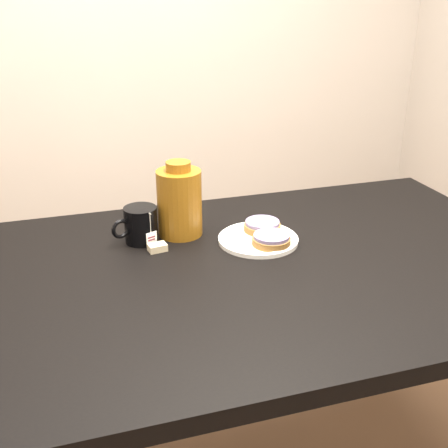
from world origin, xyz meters
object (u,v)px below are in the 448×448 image
object	(u,v)px
table	(268,293)
plate	(258,239)
bagel_front	(271,240)
bagel_package	(179,202)
teabag_pouch	(157,247)
mug	(140,225)
bagel_back	(262,226)

from	to	relation	value
table	plate	world-z (taller)	plate
bagel_front	bagel_package	xyz separation A→B (m)	(-0.20, 0.16, 0.07)
plate	teabag_pouch	size ratio (longest dim) A/B	4.59
teabag_pouch	bagel_package	bearing A→B (deg)	46.93
mug	table	bearing A→B (deg)	-59.58
mug	teabag_pouch	bearing A→B (deg)	-87.60
bagel_front	bagel_package	world-z (taller)	bagel_package
bagel_front	teabag_pouch	world-z (taller)	bagel_front
table	bagel_front	world-z (taller)	bagel_front
table	teabag_pouch	xyz separation A→B (m)	(-0.24, 0.14, 0.09)
plate	teabag_pouch	distance (m)	0.26
teabag_pouch	bagel_front	bearing A→B (deg)	-14.61
plate	teabag_pouch	bearing A→B (deg)	174.70
bagel_package	bagel_front	bearing A→B (deg)	-38.31
bagel_back	bagel_package	world-z (taller)	bagel_package
plate	bagel_package	bearing A→B (deg)	149.09
mug	plate	bearing A→B (deg)	-39.29
bagel_back	mug	xyz separation A→B (m)	(-0.31, 0.05, 0.02)
bagel_back	teabag_pouch	size ratio (longest dim) A/B	3.02
table	bagel_package	xyz separation A→B (m)	(-0.16, 0.23, 0.17)
bagel_back	bagel_package	bearing A→B (deg)	161.58
table	teabag_pouch	size ratio (longest dim) A/B	31.11
table	bagel_back	distance (m)	0.20
table	teabag_pouch	distance (m)	0.30
bagel_front	bagel_package	bearing A→B (deg)	141.69
bagel_package	teabag_pouch	bearing A→B (deg)	-133.07
plate	bagel_front	size ratio (longest dim) A/B	1.91
bagel_front	teabag_pouch	size ratio (longest dim) A/B	2.40
bagel_back	bagel_front	size ratio (longest dim) A/B	1.26
bagel_back	teabag_pouch	world-z (taller)	bagel_back
bagel_front	teabag_pouch	xyz separation A→B (m)	(-0.28, 0.07, -0.02)
bagel_front	bagel_package	distance (m)	0.26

